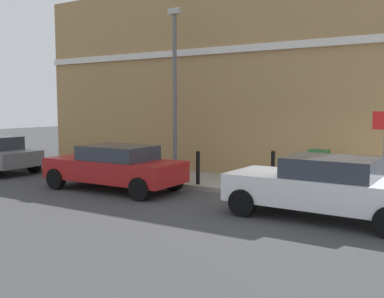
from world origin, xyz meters
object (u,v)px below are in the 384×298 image
(car_white, at_px, (324,186))
(car_red, at_px, (115,166))
(utility_cabinet, at_px, (318,171))
(bollard_far_kerb, at_px, (198,166))
(bollard_near_cabinet, at_px, (273,166))
(lamppost, at_px, (175,84))

(car_white, xyz_separation_m, car_red, (0.06, 6.32, -0.01))
(car_white, height_order, utility_cabinet, car_white)
(car_red, relative_size, bollard_far_kerb, 4.20)
(car_white, bearing_deg, bollard_near_cabinet, -48.49)
(bollard_far_kerb, bearing_deg, car_red, 125.84)
(car_red, bearing_deg, bollard_near_cabinet, -146.37)
(car_white, xyz_separation_m, lamppost, (2.85, 5.99, 2.56))
(bollard_far_kerb, bearing_deg, lamppost, 52.90)
(utility_cabinet, bearing_deg, car_red, 115.72)
(bollard_near_cabinet, bearing_deg, car_red, 124.15)
(bollard_far_kerb, relative_size, lamppost, 0.18)
(bollard_far_kerb, bearing_deg, car_white, -109.89)
(bollard_near_cabinet, bearing_deg, utility_cabinet, -94.02)
(car_white, height_order, bollard_far_kerb, car_white)
(utility_cabinet, distance_m, bollard_far_kerb, 3.56)
(bollard_near_cabinet, xyz_separation_m, bollard_far_kerb, (-1.23, 1.95, 0.00))
(bollard_near_cabinet, height_order, bollard_far_kerb, same)
(car_white, xyz_separation_m, bollard_near_cabinet, (2.77, 2.32, -0.03))
(car_white, relative_size, bollard_far_kerb, 4.16)
(car_white, xyz_separation_m, utility_cabinet, (2.67, 0.89, -0.06))
(utility_cabinet, height_order, bollard_far_kerb, utility_cabinet)
(car_red, distance_m, lamppost, 3.81)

